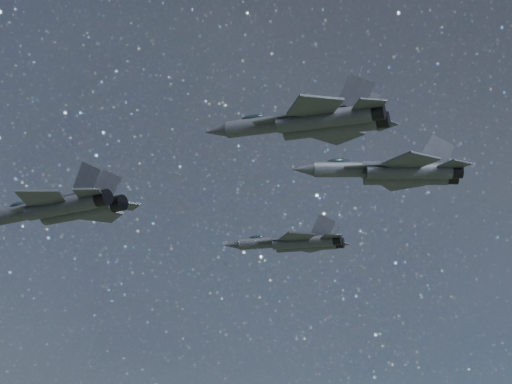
# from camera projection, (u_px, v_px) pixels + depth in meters

# --- Properties ---
(jet_lead) EXTENTS (19.55, 12.86, 5.01)m
(jet_lead) POSITION_uv_depth(u_px,v_px,m) (60.00, 208.00, 87.82)
(jet_lead) COLOR #2F333B
(jet_left) EXTENTS (15.67, 10.92, 3.94)m
(jet_left) POSITION_uv_depth(u_px,v_px,m) (295.00, 242.00, 103.96)
(jet_left) COLOR #2F333B
(jet_right) EXTENTS (17.43, 12.03, 4.38)m
(jet_right) POSITION_uv_depth(u_px,v_px,m) (312.00, 122.00, 73.77)
(jet_right) COLOR #2F333B
(jet_slot) EXTENTS (18.70, 12.98, 4.70)m
(jet_slot) POSITION_uv_depth(u_px,v_px,m) (393.00, 172.00, 89.71)
(jet_slot) COLOR #2F333B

